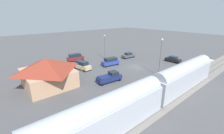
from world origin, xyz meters
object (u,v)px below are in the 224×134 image
Objects in this scene: sedan_black at (173,59)px; light_pole_near_platform at (161,53)px; suv_maroon at (75,57)px; pickup_navy at (110,77)px; pedestrian_on_platform at (148,82)px; suv_tan at (82,65)px; light_pole_lot_center at (105,44)px; sedan_charcoal at (128,55)px; station_building at (48,72)px; pedestrian_waiting_far at (159,78)px; suv_blue at (110,61)px.

light_pole_near_platform reaches higher than sedan_black.
suv_maroon is 19.04m from pickup_navy.
pedestrian_on_platform is 0.31× the size of pickup_navy.
suv_tan is at bearing 2.94° from pickup_navy.
light_pole_lot_center is at bearing 3.55° from light_pole_near_platform.
sedan_charcoal is 16.97m from light_pole_near_platform.
sedan_charcoal is 0.90× the size of suv_tan.
station_building is at bearing 112.11° from suv_tan.
pedestrian_on_platform is 20.73m from sedan_black.
pedestrian_waiting_far is 19.47m from suv_tan.
station_building is 5.99× the size of pedestrian_on_platform.
sedan_charcoal is at bearing -118.54° from light_pole_lot_center.
pedestrian_on_platform is 0.33× the size of suv_tan.
light_pole_lot_center reaches higher than suv_maroon.
sedan_black is (5.93, -16.40, -0.40)m from pedestrian_waiting_far.
pedestrian_on_platform is 22.63m from light_pole_lot_center.
suv_maroon reaches higher than sedan_charcoal.
light_pole_lot_center is (14.47, -9.91, 3.84)m from pickup_navy.
pedestrian_waiting_far reaches higher than sedan_charcoal.
light_pole_near_platform is at bearing -117.54° from station_building.
sedan_black is at bearing -75.30° from light_pole_near_platform.
suv_blue is (15.65, 0.11, -0.13)m from pedestrian_waiting_far.
sedan_charcoal is at bearing -118.74° from suv_maroon.
station_building reaches higher than suv_blue.
pedestrian_on_platform is 0.22× the size of light_pole_lot_center.
pickup_navy reaches higher than pedestrian_on_platform.
sedan_black is at bearing -150.24° from sedan_charcoal.
light_pole_near_platform is (-11.20, -21.48, 2.44)m from station_building.
suv_maroon is 11.85m from suv_blue.
sedan_charcoal is 8.82m from light_pole_lot_center.
light_pole_lot_center reaches higher than pedestrian_on_platform.
light_pole_lot_center is at bearing -118.91° from suv_maroon.
light_pole_near_platform reaches higher than suv_maroon.
pedestrian_waiting_far is 0.33× the size of suv_blue.
light_pole_lot_center is (19.10, 1.18, -0.48)m from light_pole_near_platform.
pedestrian_on_platform is at bearing 86.21° from pedestrian_waiting_far.
sedan_black is 0.99× the size of sedan_charcoal.
sedan_charcoal is at bearing -27.93° from pedestrian_waiting_far.
suv_tan reaches higher than pedestrian_on_platform.
pedestrian_on_platform is 8.71m from light_pole_near_platform.
pedestrian_waiting_far is at bearing -168.14° from suv_maroon.
suv_maroon is at bearing 61.26° from sedan_charcoal.
suv_maroon is 25.69m from light_pole_near_platform.
light_pole_near_platform is 1.12× the size of light_pole_lot_center.
station_building is 17.75m from suv_blue.
pedestrian_on_platform is 0.34× the size of suv_maroon.
suv_maroon is at bearing -44.54° from station_building.
suv_maroon is 29.85m from sedan_black.
suv_maroon is 0.99× the size of suv_blue.
suv_maroon is (26.20, 5.50, -0.13)m from pedestrian_waiting_far.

